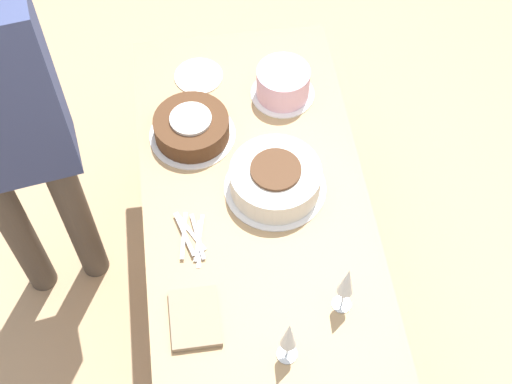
{
  "coord_description": "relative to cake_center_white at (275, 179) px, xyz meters",
  "views": [
    {
      "loc": [
        1.26,
        -0.17,
        2.69
      ],
      "look_at": [
        0.0,
        0.0,
        0.77
      ],
      "focal_mm": 50.0,
      "sensor_mm": 36.0,
      "label": 1
    }
  ],
  "objects": [
    {
      "name": "person_cutting",
      "position": [
        -0.17,
        -0.83,
        0.21
      ],
      "size": [
        0.28,
        0.43,
        1.64
      ],
      "rotation": [
        0.0,
        0.0,
        1.73
      ],
      "color": "#4C4238",
      "rests_on": "ground_plane"
    },
    {
      "name": "wine_glass_near",
      "position": [
        0.58,
        -0.05,
        0.09
      ],
      "size": [
        0.06,
        0.06,
        0.21
      ],
      "color": "silver",
      "rests_on": "dining_table"
    },
    {
      "name": "napkin_stack",
      "position": [
        0.43,
        -0.3,
        -0.04
      ],
      "size": [
        0.19,
        0.15,
        0.02
      ],
      "color": "gray",
      "rests_on": "dining_table"
    },
    {
      "name": "cake_back_decorated",
      "position": [
        -0.4,
        0.09,
        0.01
      ],
      "size": [
        0.23,
        0.23,
        0.12
      ],
      "color": "white",
      "rests_on": "dining_table"
    },
    {
      "name": "cake_front_chocolate",
      "position": [
        -0.26,
        -0.25,
        -0.01
      ],
      "size": [
        0.3,
        0.3,
        0.1
      ],
      "color": "white",
      "rests_on": "dining_table"
    },
    {
      "name": "cake_center_white",
      "position": [
        0.0,
        0.0,
        0.0
      ],
      "size": [
        0.34,
        0.34,
        0.11
      ],
      "color": "white",
      "rests_on": "dining_table"
    },
    {
      "name": "wine_glass_far",
      "position": [
        0.44,
        0.13,
        0.1
      ],
      "size": [
        0.06,
        0.06,
        0.22
      ],
      "color": "silver",
      "rests_on": "dining_table"
    },
    {
      "name": "dining_table",
      "position": [
        0.04,
        -0.07,
        -0.17
      ],
      "size": [
        1.55,
        0.74,
        0.72
      ],
      "color": "tan",
      "rests_on": "ground_plane"
    },
    {
      "name": "dessert_plate_left",
      "position": [
        -0.53,
        -0.21,
        -0.05
      ],
      "size": [
        0.18,
        0.18,
        0.01
      ],
      "color": "white",
      "rests_on": "dining_table"
    },
    {
      "name": "fork_pile",
      "position": [
        0.15,
        -0.29,
        -0.04
      ],
      "size": [
        0.21,
        0.1,
        0.02
      ],
      "color": "silver",
      "rests_on": "dining_table"
    },
    {
      "name": "ground_plane",
      "position": [
        0.04,
        -0.07,
        -0.77
      ],
      "size": [
        12.0,
        12.0,
        0.0
      ],
      "primitive_type": "plane",
      "color": "tan"
    }
  ]
}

